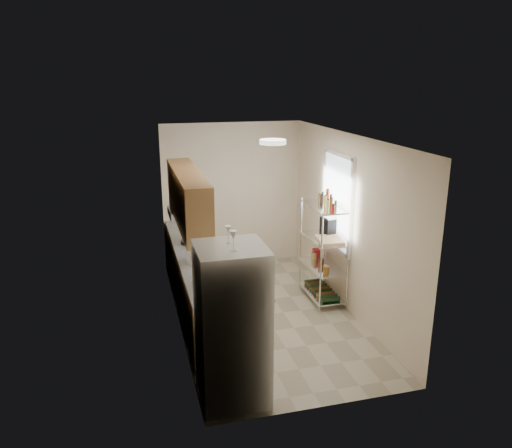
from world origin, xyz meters
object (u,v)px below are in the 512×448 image
(refrigerator, at_px, (232,325))
(frying_pan_large, at_px, (190,242))
(espresso_machine, at_px, (328,225))
(cutting_board, at_px, (330,240))
(rice_cooker, at_px, (196,254))

(refrigerator, distance_m, frying_pan_large, 2.66)
(frying_pan_large, relative_size, espresso_machine, 1.01)
(espresso_machine, bearing_deg, refrigerator, -140.71)
(frying_pan_large, height_order, cutting_board, cutting_board)
(refrigerator, height_order, rice_cooker, refrigerator)
(refrigerator, distance_m, cutting_board, 2.71)
(refrigerator, relative_size, rice_cooker, 5.99)
(rice_cooker, xyz_separation_m, cutting_board, (2.01, 0.08, 0.01))
(frying_pan_large, bearing_deg, refrigerator, -102.31)
(refrigerator, relative_size, espresso_machine, 6.08)
(rice_cooker, relative_size, frying_pan_large, 1.01)
(refrigerator, relative_size, frying_pan_large, 6.04)
(cutting_board, xyz_separation_m, espresso_machine, (0.10, 0.30, 0.13))
(refrigerator, distance_m, rice_cooker, 1.85)
(frying_pan_large, xyz_separation_m, cutting_board, (1.99, -0.74, 0.10))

